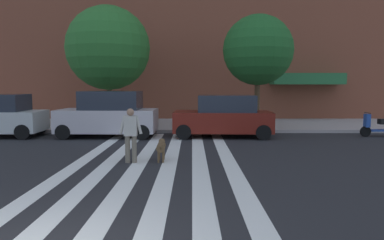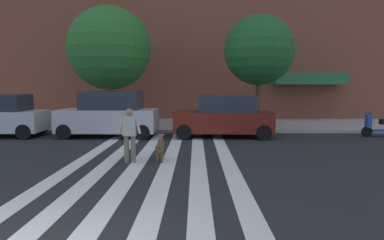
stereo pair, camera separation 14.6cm
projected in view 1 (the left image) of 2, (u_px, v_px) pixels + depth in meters
The scene contains 10 objects.
ground_plane at pixel (116, 162), 10.65m from camera, with size 160.00×160.00×0.00m, color #232326.
sidewalk_far at pixel (152, 125), 20.15m from camera, with size 80.00×6.00×0.15m, color #9F9592.
crosswalk_stripes at pixel (154, 162), 10.65m from camera, with size 4.95×12.50×0.01m.
parked_car_behind_first at pixel (108, 115), 15.79m from camera, with size 4.41×2.10×2.07m.
parked_car_third_in_line at pixel (223, 117), 15.81m from camera, with size 4.44×2.16×1.89m.
parked_scooter at pixel (377, 126), 15.94m from camera, with size 1.63×0.50×1.11m.
street_tree_nearest at pixel (107, 48), 18.54m from camera, with size 4.43×4.43×6.37m.
street_tree_middle at pixel (257, 50), 17.61m from camera, with size 3.54×3.54×5.73m.
pedestrian_dog_walker at pixel (130, 132), 10.46m from camera, with size 0.70×0.25×1.64m.
dog_on_leash at pixel (160, 147), 10.77m from camera, with size 0.28×1.03×0.65m.
Camera 1 is at (2.28, -3.93, 2.31)m, focal length 32.73 mm.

